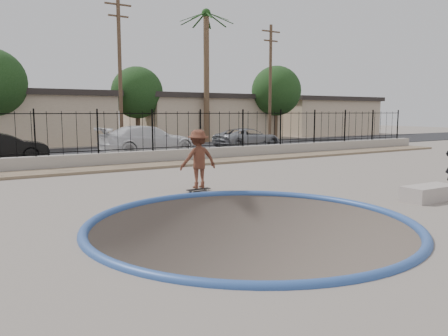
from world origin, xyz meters
name	(u,v)px	position (x,y,z in m)	size (l,w,h in m)	color
ground	(89,187)	(0.00, 12.00, -1.10)	(120.00, 120.00, 2.20)	gray
bowl_pit	(251,224)	(0.00, -1.00, 0.00)	(6.84, 6.84, 1.80)	#473C36
coping_ring	(251,224)	(0.00, -1.00, 0.00)	(7.04, 7.04, 0.20)	#2E5097
rock_strip	(107,169)	(0.00, 9.20, 0.06)	(42.00, 1.60, 0.11)	#927F60
retaining_wall	(99,160)	(0.00, 10.30, 0.30)	(42.00, 0.45, 0.60)	gray
fence	(98,132)	(0.00, 10.30, 1.50)	(40.00, 0.04, 1.80)	black
street	(65,154)	(0.00, 17.00, 0.02)	(90.00, 8.00, 0.04)	black
house_center	(35,117)	(0.00, 26.50, 1.97)	(10.60, 8.60, 3.90)	tan
house_east	(201,116)	(14.00, 26.50, 1.97)	(12.60, 8.60, 3.90)	tan
house_east_far	(315,116)	(28.00, 26.50, 1.97)	(11.60, 8.60, 3.90)	tan
palm_right	(206,48)	(12.00, 22.00, 7.33)	(2.30, 2.30, 10.30)	brown
utility_pole_mid	(120,71)	(4.00, 19.00, 4.96)	(1.70, 0.24, 9.50)	#473323
utility_pole_right	(270,82)	(16.00, 19.00, 4.70)	(1.70, 0.24, 9.00)	#473323
street_tree_mid	(137,93)	(7.00, 24.00, 3.84)	(3.96, 3.96, 5.83)	#473323
street_tree_right	(276,91)	(19.00, 22.00, 4.19)	(4.32, 4.32, 6.36)	#473323
skater	(198,162)	(0.91, 3.00, 0.87)	(1.13, 0.65, 1.75)	brown
skateboard	(198,189)	(0.91, 3.00, 0.05)	(0.77, 0.23, 0.07)	black
concrete_ledge	(429,193)	(5.53, -1.50, 0.20)	(1.60, 0.70, 0.40)	#A89C95
car_b	(4,147)	(-3.21, 15.00, 0.69)	(1.39, 3.98, 1.31)	black
car_c	(148,140)	(3.91, 14.31, 0.83)	(2.22, 5.45, 1.58)	white
car_d	(248,138)	(11.09, 15.00, 0.68)	(2.13, 4.61, 1.28)	gray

